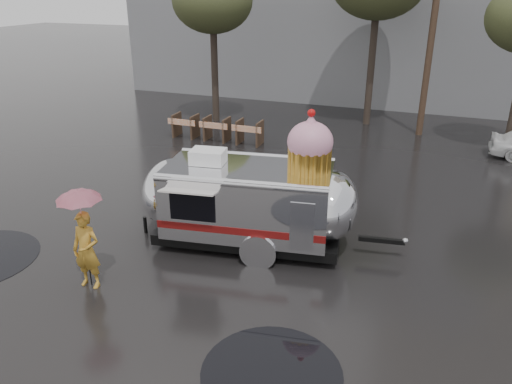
% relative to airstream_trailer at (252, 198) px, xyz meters
% --- Properties ---
extents(ground, '(120.00, 120.00, 0.00)m').
position_rel_airstream_trailer_xyz_m(ground, '(0.84, -1.97, -1.30)').
color(ground, black).
rests_on(ground, ground).
extents(puddles, '(10.90, 10.32, 0.01)m').
position_rel_airstream_trailer_xyz_m(puddles, '(-1.80, -1.49, -1.30)').
color(puddles, black).
rests_on(puddles, ground).
extents(utility_pole, '(1.60, 0.28, 9.00)m').
position_rel_airstream_trailer_xyz_m(utility_pole, '(3.34, 12.03, 3.32)').
color(utility_pole, '#473323').
rests_on(utility_pole, ground).
extents(tree_left, '(3.64, 3.64, 6.95)m').
position_rel_airstream_trailer_xyz_m(tree_left, '(-6.16, 11.03, 4.18)').
color(tree_left, '#382D26').
rests_on(tree_left, ground).
extents(barricade_row, '(4.30, 0.80, 1.00)m').
position_rel_airstream_trailer_xyz_m(barricade_row, '(-4.71, 7.99, -0.78)').
color(barricade_row, '#473323').
rests_on(barricade_row, ground).
extents(airstream_trailer, '(6.84, 3.26, 3.71)m').
position_rel_airstream_trailer_xyz_m(airstream_trailer, '(0.00, 0.00, 0.00)').
color(airstream_trailer, silver).
rests_on(airstream_trailer, ground).
extents(person_left, '(0.67, 0.46, 1.79)m').
position_rel_airstream_trailer_xyz_m(person_left, '(-2.69, -3.08, -0.41)').
color(person_left, gold).
rests_on(person_left, ground).
extents(umbrella_pink, '(1.18, 1.18, 2.36)m').
position_rel_airstream_trailer_xyz_m(umbrella_pink, '(-2.69, -3.08, 0.65)').
color(umbrella_pink, pink).
rests_on(umbrella_pink, ground).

